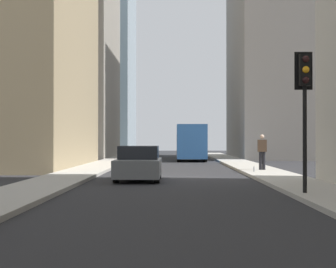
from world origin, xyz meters
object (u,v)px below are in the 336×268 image
hatchback_grey (139,164)px  traffic_light_foreground (305,89)px  delivery_truck (191,143)px  pedestrian (262,150)px  discarded_bottle (254,169)px

hatchback_grey → traffic_light_foreground: size_ratio=1.06×
delivery_truck → pedestrian: delivery_truck is taller
pedestrian → traffic_light_foreground: bearing=176.7°
delivery_truck → hatchback_grey: delivery_truck is taller
discarded_bottle → delivery_truck: bearing=7.8°
delivery_truck → hatchback_grey: size_ratio=1.50×
hatchback_grey → discarded_bottle: size_ratio=15.93×
delivery_truck → traffic_light_foreground: size_ratio=1.59×
pedestrian → discarded_bottle: bearing=159.1°
discarded_bottle → hatchback_grey: bearing=129.5°
traffic_light_foreground → discarded_bottle: traffic_light_foreground is taller
traffic_light_foreground → pedestrian: 13.27m
delivery_truck → pedestrian: (-16.40, -3.14, -0.34)m
delivery_truck → pedestrian: bearing=-169.2°
hatchback_grey → pedestrian: size_ratio=2.39×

